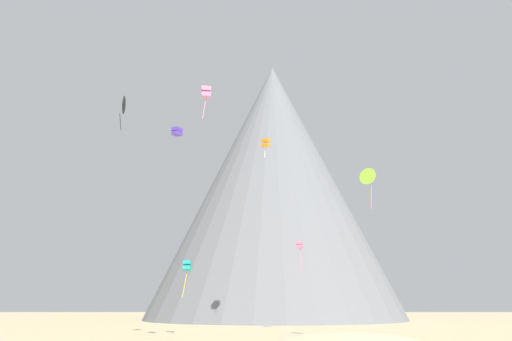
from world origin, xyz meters
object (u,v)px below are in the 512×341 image
kite_teal_low (185,266)px  kite_orange_high (263,143)px  kite_pink_high (204,92)px  kite_black_high (120,105)px  kite_rainbow_low (297,245)px  kite_lime_mid (365,177)px  kite_indigo_mid (175,131)px  rock_massif (271,194)px

kite_teal_low → kite_orange_high: bearing=36.4°
kite_orange_high → kite_pink_high: (-6.91, -26.25, -2.91)m
kite_black_high → kite_pink_high: bearing=18.7°
kite_rainbow_low → kite_lime_mid: kite_lime_mid is taller
kite_indigo_mid → kite_pink_high: bearing=-121.1°
kite_orange_high → kite_black_high: bearing=65.9°
kite_black_high → kite_pink_high: (12.41, -12.55, -3.71)m
rock_massif → kite_rainbow_low: rock_massif is taller
kite_pink_high → kite_rainbow_low: bearing=57.9°
kite_rainbow_low → kite_teal_low: bearing=143.0°
kite_orange_high → kite_rainbow_low: bearing=-103.3°
kite_rainbow_low → kite_lime_mid: (5.93, -25.43, 5.05)m
kite_indigo_mid → kite_rainbow_low: bearing=-3.7°
rock_massif → kite_orange_high: (-3.13, -55.12, -3.68)m
kite_rainbow_low → kite_orange_high: kite_orange_high is taller
kite_black_high → kite_orange_high: bearing=99.3°
kite_rainbow_low → kite_pink_high: 36.55m
kite_rainbow_low → kite_black_high: (-24.80, -19.38, 16.47)m
rock_massif → kite_lime_mid: bearing=-83.7°
kite_teal_low → kite_lime_mid: bearing=-26.3°
kite_lime_mid → kite_orange_high: 25.15m
kite_rainbow_low → kite_orange_high: size_ratio=1.66×
kite_lime_mid → kite_teal_low: size_ratio=0.97×
rock_massif → kite_orange_high: 55.33m
kite_pink_high → rock_massif: bearing=72.1°
kite_teal_low → kite_indigo_mid: 18.84m
kite_lime_mid → kite_pink_high: (-18.31, -6.50, 7.70)m
kite_black_high → kite_indigo_mid: size_ratio=3.40×
rock_massif → kite_lime_mid: size_ratio=18.99×
kite_orange_high → kite_teal_low: size_ratio=0.67×
rock_massif → kite_black_high: 72.44m
kite_black_high → kite_indigo_mid: kite_black_high is taller
kite_lime_mid → kite_indigo_mid: kite_indigo_mid is taller
kite_black_high → kite_lime_mid: (30.72, -6.05, -11.42)m
kite_rainbow_low → kite_lime_mid: size_ratio=1.14×
kite_black_high → kite_teal_low: kite_black_high is taller
kite_rainbow_low → kite_indigo_mid: bearing=159.4°
kite_orange_high → kite_indigo_mid: (-11.27, -17.72, -4.34)m
kite_orange_high → kite_pink_high: size_ratio=0.87×
kite_lime_mid → kite_pink_high: bearing=55.0°
kite_rainbow_low → kite_teal_low: 21.20m
kite_black_high → kite_orange_high: 23.70m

